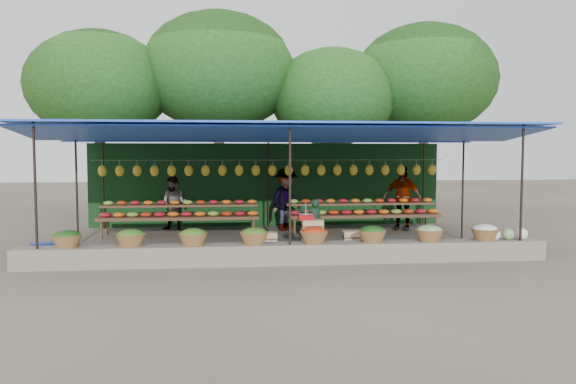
{
  "coord_description": "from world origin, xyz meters",
  "views": [
    {
      "loc": [
        -1.23,
        -13.82,
        2.21
      ],
      "look_at": [
        0.3,
        0.2,
        1.23
      ],
      "focal_mm": 35.0,
      "sensor_mm": 36.0,
      "label": 1
    }
  ],
  "objects": [
    {
      "name": "netting_backdrop",
      "position": [
        0.0,
        3.15,
        1.25
      ],
      "size": [
        10.6,
        0.06,
        2.5
      ],
      "primitive_type": "cube",
      "color": "#163F1B",
      "rests_on": "ground"
    },
    {
      "name": "stone_curb",
      "position": [
        0.0,
        -2.75,
        0.2
      ],
      "size": [
        10.6,
        0.55,
        0.4
      ],
      "primitive_type": "cube",
      "color": "#6E6958",
      "rests_on": "ground"
    },
    {
      "name": "blue_crate_back",
      "position": [
        -5.12,
        -1.47,
        0.15
      ],
      "size": [
        0.61,
        0.54,
        0.3
      ],
      "primitive_type": "cube",
      "rotation": [
        0.0,
        0.0,
        0.43
      ],
      "color": "navy",
      "rests_on": "ground"
    },
    {
      "name": "tree_row",
      "position": [
        0.5,
        6.09,
        4.7
      ],
      "size": [
        16.51,
        5.5,
        7.12
      ],
      "color": "#352413",
      "rests_on": "ground"
    },
    {
      "name": "customer_mid",
      "position": [
        0.44,
        2.01,
        0.89
      ],
      "size": [
        1.28,
        1.28,
        1.78
      ],
      "primitive_type": "imported",
      "rotation": [
        0.0,
        0.0,
        0.78
      ],
      "color": "slate",
      "rests_on": "ground"
    },
    {
      "name": "crate_counter",
      "position": [
        0.57,
        -1.9,
        0.31
      ],
      "size": [
        2.36,
        0.35,
        0.77
      ],
      "color": "tan",
      "rests_on": "ground"
    },
    {
      "name": "customer_right",
      "position": [
        3.77,
        1.79,
        0.92
      ],
      "size": [
        1.16,
        0.93,
        1.85
      ],
      "primitive_type": "imported",
      "rotation": [
        0.0,
        0.0,
        -0.52
      ],
      "color": "slate",
      "rests_on": "ground"
    },
    {
      "name": "fruit_table_right",
      "position": [
        2.51,
        1.35,
        0.61
      ],
      "size": [
        4.21,
        0.95,
        0.93
      ],
      "color": "#47301C",
      "rests_on": "ground"
    },
    {
      "name": "ground",
      "position": [
        0.0,
        0.0,
        0.0
      ],
      "size": [
        60.0,
        60.0,
        0.0
      ],
      "primitive_type": "plane",
      "color": "brown",
      "rests_on": "ground"
    },
    {
      "name": "customer_left",
      "position": [
        -2.74,
        2.4,
        0.77
      ],
      "size": [
        0.9,
        0.8,
        1.53
      ],
      "primitive_type": "imported",
      "rotation": [
        0.0,
        0.0,
        -0.34
      ],
      "color": "slate",
      "rests_on": "ground"
    },
    {
      "name": "fruit_table_left",
      "position": [
        -2.49,
        1.35,
        0.61
      ],
      "size": [
        4.21,
        0.95,
        0.93
      ],
      "color": "#47301C",
      "rests_on": "ground"
    },
    {
      "name": "produce_baskets",
      "position": [
        -0.1,
        -2.75,
        0.56
      ],
      "size": [
        8.98,
        0.58,
        0.34
      ],
      "color": "brown",
      "rests_on": "stone_curb"
    },
    {
      "name": "weighing_scale",
      "position": [
        0.45,
        -1.9,
        0.86
      ],
      "size": [
        0.34,
        0.34,
        0.36
      ],
      "color": "#AD0D10",
      "rests_on": "crate_counter"
    },
    {
      "name": "stall_canopy",
      "position": [
        0.0,
        0.08,
        2.67
      ],
      "size": [
        10.8,
        6.6,
        2.82
      ],
      "color": "black",
      "rests_on": "ground"
    },
    {
      "name": "vendor_seated",
      "position": [
        0.82,
        -0.73,
        0.56
      ],
      "size": [
        0.47,
        0.38,
        1.12
      ],
      "primitive_type": "imported",
      "rotation": [
        0.0,
        0.0,
        3.47
      ],
      "color": "#183522",
      "rests_on": "ground"
    },
    {
      "name": "blue_crate_front",
      "position": [
        -5.24,
        -1.73,
        0.13
      ],
      "size": [
        0.54,
        0.48,
        0.27
      ],
      "primitive_type": "cube",
      "rotation": [
        0.0,
        0.0,
        -0.42
      ],
      "color": "navy",
      "rests_on": "ground"
    }
  ]
}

